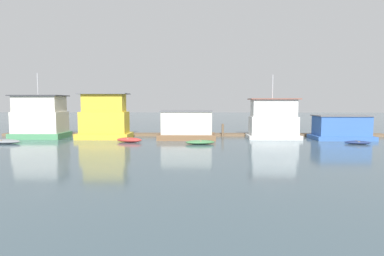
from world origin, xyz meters
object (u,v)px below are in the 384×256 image
(houseboat_brown, at_px, (187,126))
(dinghy_red, at_px, (129,140))
(houseboat_yellow, at_px, (104,119))
(houseboat_blue, at_px, (341,128))
(dinghy_green, at_px, (200,142))
(mooring_post_far_left, at_px, (223,130))
(houseboat_white, at_px, (273,120))
(houseboat_green, at_px, (40,118))
(dinghy_navy, at_px, (358,142))
(dinghy_grey, at_px, (5,141))

(houseboat_brown, distance_m, dinghy_red, 7.19)
(houseboat_yellow, xyz_separation_m, dinghy_red, (3.84, -3.38, -2.17))
(houseboat_blue, height_order, dinghy_green, houseboat_blue)
(houseboat_brown, bearing_deg, mooring_post_far_left, 28.90)
(houseboat_white, bearing_deg, dinghy_green, -149.43)
(houseboat_brown, bearing_deg, houseboat_green, 177.54)
(mooring_post_far_left, bearing_deg, houseboat_white, -15.88)
(dinghy_red, bearing_deg, houseboat_white, 13.03)
(houseboat_yellow, bearing_deg, dinghy_green, -22.13)
(dinghy_green, height_order, dinghy_navy, dinghy_green)
(dinghy_red, distance_m, mooring_post_far_left, 12.28)
(houseboat_yellow, distance_m, houseboat_blue, 28.85)
(houseboat_yellow, bearing_deg, dinghy_navy, -8.40)
(houseboat_blue, relative_size, dinghy_red, 2.20)
(houseboat_brown, relative_size, houseboat_blue, 1.01)
(houseboat_brown, distance_m, dinghy_navy, 18.98)
(houseboat_blue, relative_size, mooring_post_far_left, 4.05)
(houseboat_green, bearing_deg, dinghy_green, -14.88)
(houseboat_blue, distance_m, dinghy_grey, 38.55)
(houseboat_white, height_order, dinghy_grey, houseboat_white)
(houseboat_green, xyz_separation_m, houseboat_yellow, (8.30, -0.55, -0.08))
(houseboat_yellow, relative_size, houseboat_white, 0.82)
(houseboat_yellow, bearing_deg, dinghy_red, -41.42)
(houseboat_green, distance_m, houseboat_white, 29.10)
(mooring_post_far_left, bearing_deg, houseboat_blue, -9.13)
(houseboat_green, distance_m, dinghy_navy, 37.34)
(houseboat_green, relative_size, dinghy_navy, 2.93)
(dinghy_grey, distance_m, dinghy_green, 21.17)
(dinghy_red, bearing_deg, houseboat_yellow, 138.58)
(houseboat_brown, distance_m, dinghy_grey, 20.14)
(dinghy_navy, height_order, mooring_post_far_left, mooring_post_far_left)
(dinghy_grey, bearing_deg, houseboat_brown, 13.25)
(dinghy_grey, relative_size, dinghy_red, 1.18)
(dinghy_grey, bearing_deg, houseboat_yellow, 27.32)
(houseboat_green, xyz_separation_m, houseboat_white, (29.10, -0.00, -0.24))
(houseboat_white, distance_m, mooring_post_far_left, 6.48)
(houseboat_brown, relative_size, houseboat_white, 0.88)
(houseboat_yellow, xyz_separation_m, dinghy_green, (11.77, -4.79, -2.21))
(houseboat_white, height_order, dinghy_green, houseboat_white)
(houseboat_white, distance_m, dinghy_navy, 9.44)
(houseboat_blue, xyz_separation_m, dinghy_red, (-25.00, -3.39, -1.12))
(houseboat_green, xyz_separation_m, houseboat_blue, (37.13, -0.54, -1.14))
(houseboat_blue, bearing_deg, houseboat_green, 179.16)
(dinghy_navy, bearing_deg, houseboat_brown, 167.84)
(houseboat_blue, relative_size, dinghy_green, 2.09)
(houseboat_yellow, height_order, mooring_post_far_left, houseboat_yellow)
(dinghy_green, bearing_deg, dinghy_navy, 1.88)
(houseboat_yellow, height_order, dinghy_red, houseboat_yellow)
(houseboat_brown, relative_size, dinghy_red, 2.22)
(dinghy_navy, bearing_deg, houseboat_blue, 87.64)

